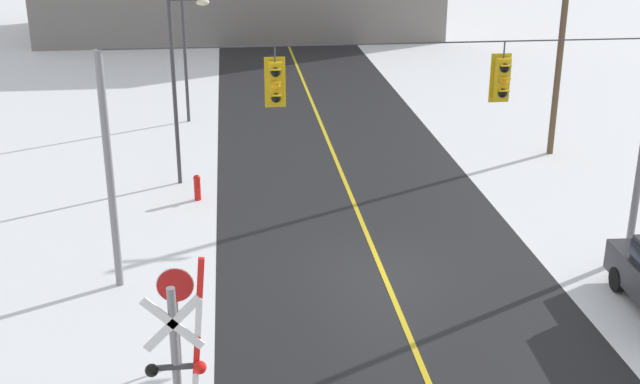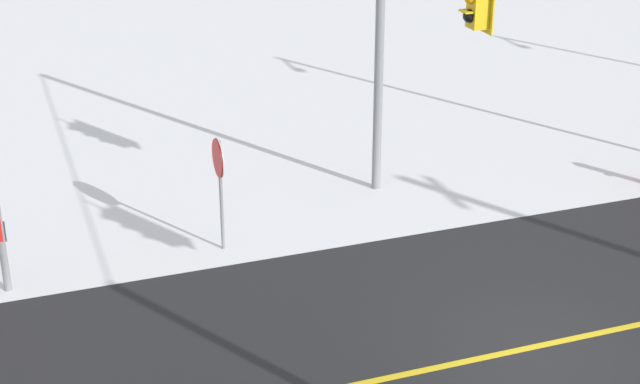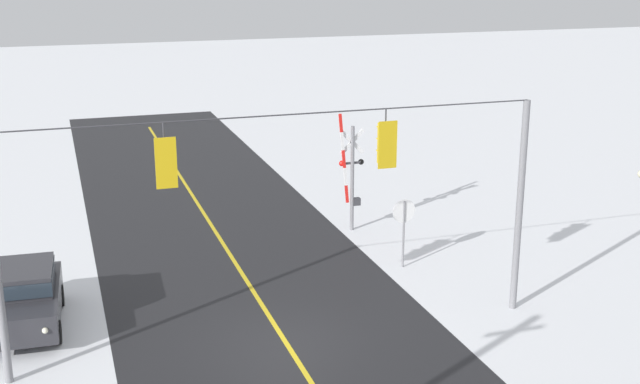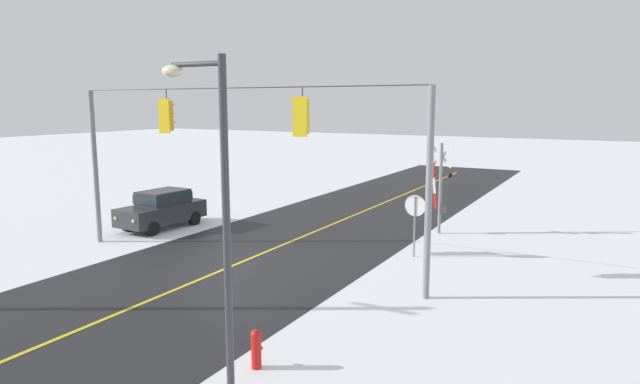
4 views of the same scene
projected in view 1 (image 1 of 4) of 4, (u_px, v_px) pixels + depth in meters
The scene contains 10 objects.
ground_plane at pixel (382, 271), 22.16m from camera, with size 160.00×160.00×0.00m, color white.
road_asphalt at pixel (350, 193), 27.74m from camera, with size 9.00×80.00×0.01m, color black.
lane_centre_line at pixel (350, 193), 27.74m from camera, with size 0.14×72.00×0.01m, color gold.
signal_span at pixel (387, 129), 20.74m from camera, with size 14.20×0.47×6.22m.
stop_sign at pixel (176, 295), 17.23m from camera, with size 0.80×0.09×2.35m.
railroad_crossing at pixel (180, 384), 13.21m from camera, with size 1.04×0.31×4.49m.
streetlamp_near at pixel (180, 73), 27.38m from camera, with size 1.39×0.28×6.50m.
streetlamp_far at pixel (189, 33), 34.87m from camera, with size 1.39×0.28×6.50m.
fire_hydrant at pixel (197, 187), 27.02m from camera, with size 0.24×0.31×0.88m.
utility_pole at pixel (561, 42), 30.37m from camera, with size 1.80×0.24×8.49m.
Camera 1 is at (-3.92, -19.65, 9.85)m, focal length 45.72 mm.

